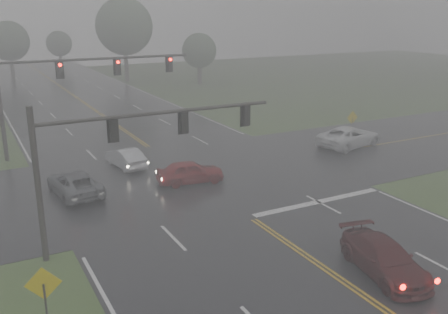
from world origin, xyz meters
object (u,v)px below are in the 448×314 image
car_grey (76,195)px  pickup_white (348,146)px  sedan_silver (126,167)px  signal_gantry_near (116,145)px  signal_gantry_far (64,80)px  sedan_red (190,183)px  sedan_maroon (383,274)px

car_grey → pickup_white: (21.44, 0.70, 0.00)m
sedan_silver → pickup_white: 17.48m
car_grey → pickup_white: size_ratio=0.85×
car_grey → signal_gantry_near: size_ratio=0.43×
sedan_silver → signal_gantry_far: size_ratio=0.28×
pickup_white → signal_gantry_near: 22.91m
sedan_red → pickup_white: size_ratio=0.73×
pickup_white → signal_gantry_far: bearing=54.5°
sedan_red → signal_gantry_near: 9.99m
signal_gantry_near → sedan_red: bearing=44.5°
signal_gantry_far → sedan_red: bearing=-63.7°
sedan_maroon → signal_gantry_far: 26.25m
car_grey → sedan_silver: bearing=-143.7°
sedan_silver → sedan_red: bearing=109.6°
car_grey → signal_gantry_near: signal_gantry_near is taller
car_grey → signal_gantry_near: (0.55, -7.43, 4.74)m
sedan_red → sedan_silver: sedan_red is taller
sedan_maroon → signal_gantry_near: signal_gantry_near is taller
pickup_white → signal_gantry_far: 22.33m
pickup_white → sedan_maroon: bearing=130.4°
car_grey → pickup_white: bearing=176.3°
sedan_maroon → sedan_silver: 19.63m
sedan_maroon → signal_gantry_near: bearing=149.4°
car_grey → signal_gantry_far: size_ratio=0.34×
sedan_silver → pickup_white: size_ratio=0.71×
car_grey → pickup_white: 21.45m
sedan_maroon → signal_gantry_far: signal_gantry_far is taller
sedan_maroon → signal_gantry_near: (-8.67, 7.77, 4.74)m
sedan_red → car_grey: bearing=88.0°
sedan_maroon → sedan_red: size_ratio=1.14×
sedan_red → signal_gantry_near: (-6.27, -6.17, 4.74)m
sedan_red → pickup_white: (14.62, 1.96, 0.00)m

